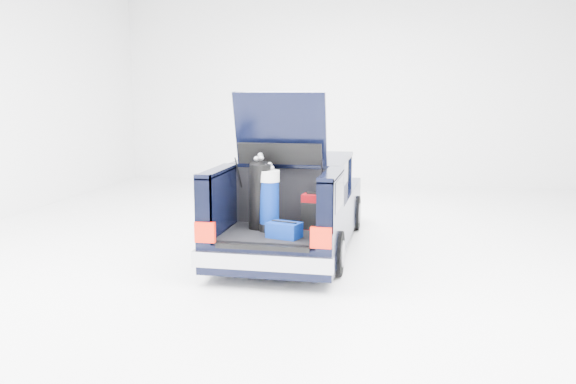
% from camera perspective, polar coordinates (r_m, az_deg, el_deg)
% --- Properties ---
extents(ground, '(14.00, 14.00, 0.00)m').
position_cam_1_polar(ground, '(9.78, 0.58, -5.23)').
color(ground, white).
rests_on(ground, ground).
extents(car, '(1.87, 4.65, 2.47)m').
position_cam_1_polar(car, '(9.73, 0.70, -1.24)').
color(car, black).
rests_on(car, ground).
extents(red_suitcase, '(0.33, 0.24, 0.51)m').
position_cam_1_polar(red_suitcase, '(8.35, 2.42, -1.87)').
color(red_suitcase, '#680308').
rests_on(red_suitcase, car).
extents(black_golf_bag, '(0.44, 0.50, 1.05)m').
position_cam_1_polar(black_golf_bag, '(8.30, -2.67, -0.34)').
color(black_golf_bag, black).
rests_on(black_golf_bag, car).
extents(blue_golf_bag, '(0.36, 0.36, 0.94)m').
position_cam_1_polar(blue_golf_bag, '(8.21, -1.76, -0.76)').
color(blue_golf_bag, black).
rests_on(blue_golf_bag, car).
extents(blue_duffel, '(0.48, 0.38, 0.22)m').
position_cam_1_polar(blue_duffel, '(7.90, -0.36, -3.57)').
color(blue_duffel, navy).
rests_on(blue_duffel, car).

